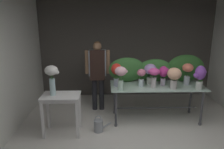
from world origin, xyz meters
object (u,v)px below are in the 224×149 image
(display_table_glass, at_px, (156,91))
(watering_can, at_px, (99,126))
(vase_peach_ranunculus, at_px, (174,76))
(vase_fuchsia_anemones, at_px, (154,75))
(vase_lilac_lilies, at_px, (150,71))
(vase_violet_dahlias, at_px, (200,76))
(vase_blush_freesia, at_px, (121,75))
(vase_white_roses_tall, at_px, (52,76))
(vase_rosy_tulips, at_px, (141,76))
(florist, at_px, (98,69))
(vase_scarlet_hydrangea, at_px, (116,72))
(vase_coral_snapdragons, at_px, (187,71))
(vase_magenta_stock, at_px, (164,74))
(side_table_white, at_px, (61,101))

(display_table_glass, distance_m, watering_can, 1.44)
(vase_peach_ranunculus, distance_m, vase_fuchsia_anemones, 0.40)
(vase_peach_ranunculus, height_order, vase_lilac_lilies, vase_lilac_lilies)
(vase_violet_dahlias, relative_size, watering_can, 1.39)
(vase_blush_freesia, height_order, vase_fuchsia_anemones, vase_blush_freesia)
(vase_peach_ranunculus, relative_size, vase_white_roses_tall, 0.77)
(vase_fuchsia_anemones, xyz_separation_m, watering_can, (-1.13, -0.33, -0.94))
(vase_lilac_lilies, bearing_deg, vase_rosy_tulips, -144.30)
(florist, height_order, vase_fuchsia_anemones, florist)
(vase_lilac_lilies, xyz_separation_m, vase_white_roses_tall, (-1.95, -0.63, 0.09))
(vase_scarlet_hydrangea, bearing_deg, vase_coral_snapdragons, 2.41)
(vase_violet_dahlias, distance_m, vase_magenta_stock, 0.72)
(vase_peach_ranunculus, bearing_deg, side_table_white, -172.70)
(vase_blush_freesia, bearing_deg, vase_fuchsia_anemones, 10.61)
(vase_fuchsia_anemones, bearing_deg, vase_white_roses_tall, -169.75)
(florist, height_order, vase_coral_snapdragons, florist)
(display_table_glass, height_order, vase_fuchsia_anemones, vase_fuchsia_anemones)
(side_table_white, bearing_deg, vase_lilac_lilies, 19.13)
(display_table_glass, distance_m, side_table_white, 2.01)
(vase_scarlet_hydrangea, xyz_separation_m, vase_white_roses_tall, (-1.21, -0.49, 0.06))
(vase_lilac_lilies, relative_size, vase_scarlet_hydrangea, 0.91)
(vase_blush_freesia, distance_m, vase_scarlet_hydrangea, 0.28)
(vase_blush_freesia, bearing_deg, florist, 119.50)
(vase_coral_snapdragons, distance_m, vase_fuchsia_anemones, 0.79)
(side_table_white, distance_m, vase_white_roses_tall, 0.52)
(vase_blush_freesia, xyz_separation_m, watering_can, (-0.44, -0.20, -0.99))
(display_table_glass, height_order, florist, florist)
(vase_lilac_lilies, xyz_separation_m, vase_scarlet_hydrangea, (-0.74, -0.13, 0.03))
(display_table_glass, relative_size, vase_scarlet_hydrangea, 4.05)
(display_table_glass, bearing_deg, watering_can, -158.13)
(vase_magenta_stock, height_order, vase_lilac_lilies, vase_lilac_lilies)
(vase_blush_freesia, relative_size, vase_fuchsia_anemones, 1.16)
(vase_violet_dahlias, distance_m, vase_rosy_tulips, 1.16)
(vase_violet_dahlias, height_order, vase_coral_snapdragons, vase_violet_dahlias)
(vase_magenta_stock, relative_size, vase_scarlet_hydrangea, 0.85)
(display_table_glass, bearing_deg, vase_white_roses_tall, -165.82)
(vase_white_roses_tall, height_order, watering_can, vase_white_roses_tall)
(display_table_glass, relative_size, vase_violet_dahlias, 4.04)
(vase_rosy_tulips, bearing_deg, display_table_glass, 8.91)
(vase_violet_dahlias, xyz_separation_m, vase_magenta_stock, (-0.65, 0.30, -0.04))
(side_table_white, relative_size, vase_lilac_lilies, 1.79)
(side_table_white, relative_size, vase_magenta_stock, 1.91)
(vase_coral_snapdragons, xyz_separation_m, vase_scarlet_hydrangea, (-1.52, -0.06, 0.02))
(vase_violet_dahlias, height_order, vase_blush_freesia, vase_violet_dahlias)
(vase_violet_dahlias, distance_m, vase_blush_freesia, 1.58)
(vase_coral_snapdragons, xyz_separation_m, vase_white_roses_tall, (-2.73, -0.56, 0.08))
(vase_rosy_tulips, xyz_separation_m, watering_can, (-0.89, -0.44, -0.89))
(vase_rosy_tulips, bearing_deg, vase_coral_snapdragons, 4.84)
(vase_fuchsia_anemones, bearing_deg, vase_magenta_stock, 36.68)
(vase_lilac_lilies, relative_size, vase_white_roses_tall, 0.78)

